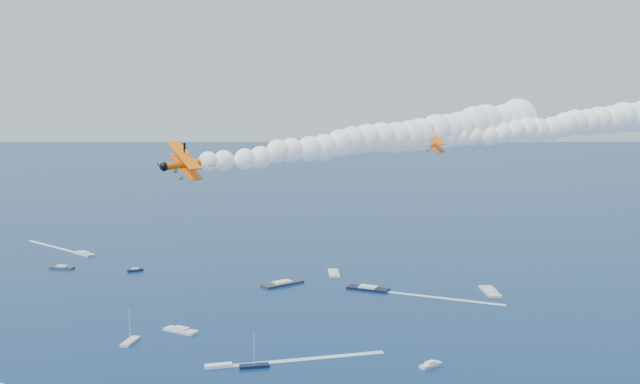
# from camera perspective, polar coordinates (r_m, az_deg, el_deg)

# --- Properties ---
(biplane_lead) EXTENTS (9.48, 10.32, 7.17)m
(biplane_lead) POSITION_cam_1_polar(r_m,az_deg,el_deg) (122.34, 8.35, 3.81)
(biplane_lead) COLOR #FF5705
(biplane_trail) EXTENTS (11.52, 12.13, 8.22)m
(biplane_trail) POSITION_cam_1_polar(r_m,az_deg,el_deg) (103.17, -9.90, 2.09)
(biplane_trail) COLOR #FF6305
(smoke_trail_lead) EXTENTS (66.25, 57.85, 11.49)m
(smoke_trail_lead) POSITION_cam_1_polar(r_m,az_deg,el_deg) (141.32, 19.40, 4.93)
(smoke_trail_lead) COLOR white
(smoke_trail_trail) EXTENTS (66.49, 63.93, 11.49)m
(smoke_trail_trail) POSITION_cam_1_polar(r_m,az_deg,el_deg) (117.74, 4.67, 4.01)
(smoke_trail_trail) COLOR white
(spectator_boats) EXTENTS (244.43, 193.16, 0.70)m
(spectator_boats) POSITION_cam_1_polar(r_m,az_deg,el_deg) (224.53, 1.35, -9.14)
(spectator_boats) COLOR white
(spectator_boats) RESTS_ON ground
(boat_wakes) EXTENTS (194.81, 193.49, 0.04)m
(boat_wakes) POSITION_cam_1_polar(r_m,az_deg,el_deg) (227.87, -10.52, -9.10)
(boat_wakes) COLOR white
(boat_wakes) RESTS_ON ground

